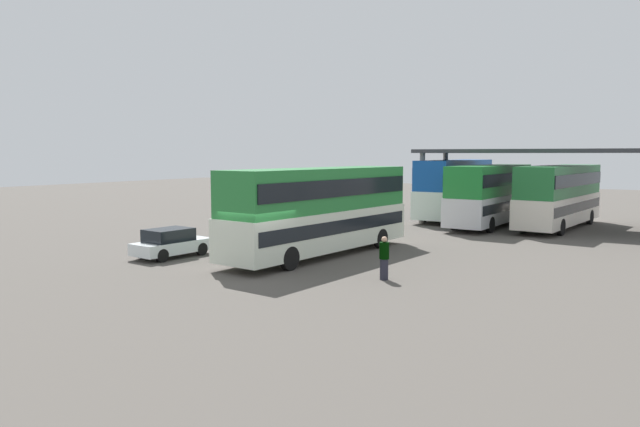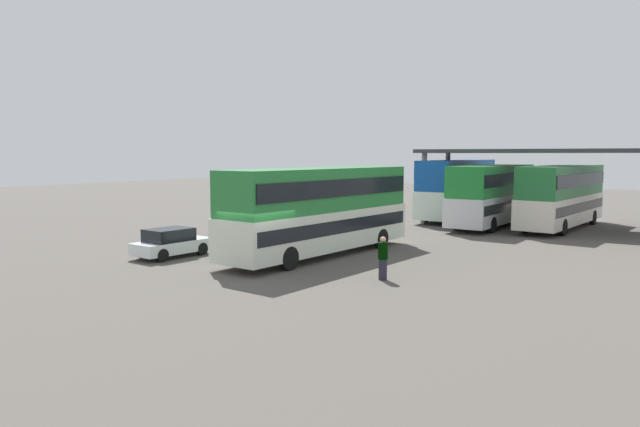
{
  "view_description": "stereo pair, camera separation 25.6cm",
  "coord_description": "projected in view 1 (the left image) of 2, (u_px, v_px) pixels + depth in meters",
  "views": [
    {
      "loc": [
        14.84,
        -18.37,
        4.79
      ],
      "look_at": [
        0.06,
        4.62,
        2.0
      ],
      "focal_mm": 32.78,
      "sensor_mm": 36.0,
      "label": 1
    },
    {
      "loc": [
        15.05,
        -18.23,
        4.79
      ],
      "look_at": [
        0.06,
        4.62,
        2.0
      ],
      "focal_mm": 32.78,
      "sensor_mm": 36.0,
      "label": 2
    }
  ],
  "objects": [
    {
      "name": "double_decker_mid_row",
      "position": [
        490.0,
        193.0,
        38.63
      ],
      "size": [
        2.91,
        10.4,
        4.05
      ],
      "rotation": [
        0.0,
        0.0,
        1.53
      ],
      "color": "silver",
      "rests_on": "ground_plane"
    },
    {
      "name": "double_decker_far_right",
      "position": [
        560.0,
        194.0,
        37.67
      ],
      "size": [
        3.41,
        11.31,
        4.05
      ],
      "rotation": [
        0.0,
        0.0,
        1.48
      ],
      "color": "silver",
      "rests_on": "ground_plane"
    },
    {
      "name": "double_decker_main",
      "position": [
        320.0,
        208.0,
        27.45
      ],
      "size": [
        3.47,
        11.74,
        4.13
      ],
      "rotation": [
        0.0,
        0.0,
        1.49
      ],
      "color": "silver",
      "rests_on": "ground_plane"
    },
    {
      "name": "ground_plane",
      "position": [
        258.0,
        272.0,
        23.84
      ],
      "size": [
        140.0,
        140.0,
        0.0
      ],
      "primitive_type": "plane",
      "color": "#514C46"
    },
    {
      "name": "depot_canopy",
      "position": [
        583.0,
        154.0,
        36.85
      ],
      "size": [
        20.99,
        6.46,
        5.11
      ],
      "rotation": [
        0.0,
        0.0,
        0.03
      ],
      "color": "#33353A",
      "rests_on": "ground_plane"
    },
    {
      "name": "parked_hatchback",
      "position": [
        171.0,
        243.0,
        27.15
      ],
      "size": [
        1.92,
        3.8,
        1.35
      ],
      "rotation": [
        0.0,
        0.0,
        1.49
      ],
      "color": "silver",
      "rests_on": "ground_plane"
    },
    {
      "name": "pedestrian_waiting",
      "position": [
        384.0,
        258.0,
        22.24
      ],
      "size": [
        0.38,
        0.38,
        1.67
      ],
      "rotation": [
        0.0,
        0.0,
        2.37
      ],
      "color": "#262633",
      "rests_on": "ground_plane"
    },
    {
      "name": "double_decker_near_canopy",
      "position": [
        455.0,
        186.0,
        43.56
      ],
      "size": [
        2.7,
        11.38,
        4.35
      ],
      "rotation": [
        0.0,
        0.0,
        1.59
      ],
      "color": "silver",
      "rests_on": "ground_plane"
    }
  ]
}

